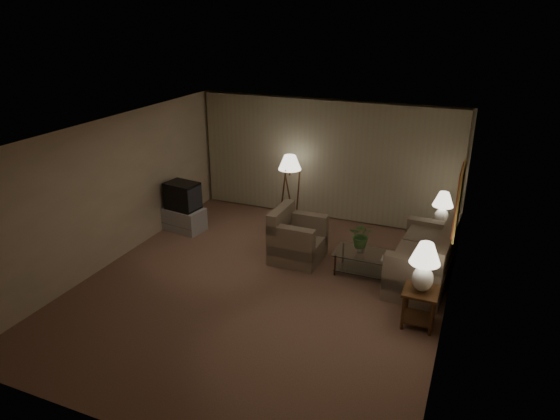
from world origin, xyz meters
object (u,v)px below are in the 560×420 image
object	(u,v)px
side_table_near	(420,301)
floor_lamp	(290,187)
armchair	(298,240)
table_lamp_far	(443,206)
crt_tv	(182,196)
vase	(361,248)
side_table_far	(439,235)
tv_cabinet	(184,219)
coffee_table	(368,260)
table_lamp_near	(424,263)
ottoman	(285,224)
sofa	(422,260)

from	to	relation	value
side_table_near	floor_lamp	distance (m)	4.45
armchair	floor_lamp	size ratio (longest dim) A/B	0.63
table_lamp_far	crt_tv	world-z (taller)	table_lamp_far
side_table_near	vase	world-z (taller)	side_table_near
table_lamp_far	floor_lamp	world-z (taller)	floor_lamp
side_table_far	vase	world-z (taller)	side_table_far
table_lamp_far	vase	distance (m)	1.89
table_lamp_far	tv_cabinet	world-z (taller)	table_lamp_far
vase	floor_lamp	bearing A→B (deg)	139.85
side_table_near	coffee_table	bearing A→B (deg)	130.47
tv_cabinet	crt_tv	bearing A→B (deg)	0.00
table_lamp_near	vase	world-z (taller)	table_lamp_near
coffee_table	crt_tv	bearing A→B (deg)	174.30
table_lamp_far	floor_lamp	size ratio (longest dim) A/B	0.44
ottoman	vase	bearing A→B (deg)	-30.58
table_lamp_near	side_table_far	bearing A→B (deg)	90.00
crt_tv	vase	bearing A→B (deg)	2.39
coffee_table	tv_cabinet	size ratio (longest dim) A/B	1.32
crt_tv	vase	xyz separation A→B (m)	(3.98, -0.41, -0.29)
table_lamp_near	coffee_table	size ratio (longest dim) A/B	0.63
vase	ottoman	bearing A→B (deg)	149.42
crt_tv	ottoman	xyz separation A→B (m)	(2.06, 0.72, -0.59)
side_table_far	coffee_table	bearing A→B (deg)	-128.31
floor_lamp	ottoman	size ratio (longest dim) A/B	2.64
table_lamp_far	coffee_table	bearing A→B (deg)	-128.31
ottoman	crt_tv	bearing A→B (deg)	-160.62
sofa	coffee_table	xyz separation A→B (m)	(-0.92, -0.10, -0.13)
floor_lamp	vase	world-z (taller)	floor_lamp
side_table_near	ottoman	world-z (taller)	side_table_near
armchair	ottoman	size ratio (longest dim) A/B	1.66
armchair	crt_tv	world-z (taller)	crt_tv
side_table_near	side_table_far	xyz separation A→B (m)	(-0.00, 2.60, -0.01)
table_lamp_near	tv_cabinet	size ratio (longest dim) A/B	0.84
tv_cabinet	floor_lamp	distance (m)	2.40
tv_cabinet	vase	world-z (taller)	vase
armchair	sofa	bearing A→B (deg)	-88.67
coffee_table	vase	size ratio (longest dim) A/B	7.66
side_table_near	tv_cabinet	world-z (taller)	side_table_near
tv_cabinet	ottoman	bearing A→B (deg)	27.68
side_table_far	table_lamp_far	size ratio (longest dim) A/B	0.89
side_table_far	table_lamp_near	xyz separation A→B (m)	(0.00, -2.60, 0.66)
armchair	side_table_near	distance (m)	2.78
table_lamp_near	table_lamp_far	distance (m)	2.60
armchair	vase	bearing A→B (deg)	-92.74
sofa	ottoman	size ratio (longest dim) A/B	3.38
side_table_near	crt_tv	size ratio (longest dim) A/B	0.82
side_table_near	table_lamp_near	xyz separation A→B (m)	(-0.00, 0.00, 0.65)
floor_lamp	vase	xyz separation A→B (m)	(2.06, -1.73, -0.31)
side_table_far	vase	distance (m)	1.82
crt_tv	table_lamp_near	bearing A→B (deg)	-9.43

